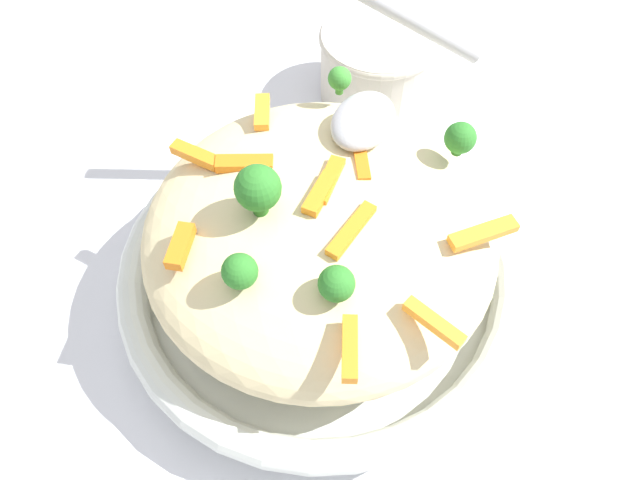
# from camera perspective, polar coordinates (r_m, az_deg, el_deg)

# --- Properties ---
(ground_plane) EXTENTS (2.40, 2.40, 0.00)m
(ground_plane) POSITION_cam_1_polar(r_m,az_deg,el_deg) (0.45, 0.00, -5.05)
(ground_plane) COLOR silver
(serving_bowl) EXTENTS (0.29, 0.29, 0.05)m
(serving_bowl) POSITION_cam_1_polar(r_m,az_deg,el_deg) (0.43, 0.00, -3.33)
(serving_bowl) COLOR silver
(serving_bowl) RESTS_ON ground_plane
(pasta_mound) EXTENTS (0.23, 0.23, 0.08)m
(pasta_mound) POSITION_cam_1_polar(r_m,az_deg,el_deg) (0.38, 0.00, 0.80)
(pasta_mound) COLOR beige
(pasta_mound) RESTS_ON serving_bowl
(carrot_piece_0) EXTENTS (0.03, 0.01, 0.01)m
(carrot_piece_0) POSITION_cam_1_polar(r_m,az_deg,el_deg) (0.35, -1.01, 4.25)
(carrot_piece_0) COLOR orange
(carrot_piece_0) RESTS_ON pasta_mound
(carrot_piece_1) EXTENTS (0.04, 0.02, 0.01)m
(carrot_piece_1) POSITION_cam_1_polar(r_m,az_deg,el_deg) (0.34, 3.08, 0.98)
(carrot_piece_1) COLOR orange
(carrot_piece_1) RESTS_ON pasta_mound
(carrot_piece_2) EXTENTS (0.03, 0.04, 0.01)m
(carrot_piece_2) POSITION_cam_1_polar(r_m,az_deg,el_deg) (0.38, -7.36, 7.39)
(carrot_piece_2) COLOR orange
(carrot_piece_2) RESTS_ON pasta_mound
(carrot_piece_3) EXTENTS (0.04, 0.03, 0.01)m
(carrot_piece_3) POSITION_cam_1_polar(r_m,az_deg,el_deg) (0.38, 3.99, 7.95)
(carrot_piece_3) COLOR orange
(carrot_piece_3) RESTS_ON pasta_mound
(carrot_piece_4) EXTENTS (0.02, 0.04, 0.01)m
(carrot_piece_4) POSITION_cam_1_polar(r_m,az_deg,el_deg) (0.32, 11.02, -7.89)
(carrot_piece_4) COLOR orange
(carrot_piece_4) RESTS_ON pasta_mound
(carrot_piece_5) EXTENTS (0.04, 0.02, 0.01)m
(carrot_piece_5) POSITION_cam_1_polar(r_m,az_deg,el_deg) (0.31, 2.92, -10.49)
(carrot_piece_5) COLOR orange
(carrot_piece_5) RESTS_ON pasta_mound
(carrot_piece_6) EXTENTS (0.01, 0.04, 0.01)m
(carrot_piece_6) POSITION_cam_1_polar(r_m,az_deg,el_deg) (0.39, -11.66, 8.55)
(carrot_piece_6) COLOR orange
(carrot_piece_6) RESTS_ON pasta_mound
(carrot_piece_7) EXTENTS (0.04, 0.01, 0.01)m
(carrot_piece_7) POSITION_cam_1_polar(r_m,az_deg,el_deg) (0.36, 1.57, 5.54)
(carrot_piece_7) COLOR orange
(carrot_piece_7) RESTS_ON pasta_mound
(carrot_piece_8) EXTENTS (0.03, 0.02, 0.01)m
(carrot_piece_8) POSITION_cam_1_polar(r_m,az_deg,el_deg) (0.41, -5.66, 12.33)
(carrot_piece_8) COLOR orange
(carrot_piece_8) RESTS_ON pasta_mound
(carrot_piece_9) EXTENTS (0.04, 0.04, 0.01)m
(carrot_piece_9) POSITION_cam_1_polar(r_m,az_deg,el_deg) (0.36, 15.61, 0.66)
(carrot_piece_9) COLOR orange
(carrot_piece_9) RESTS_ON pasta_mound
(carrot_piece_10) EXTENTS (0.03, 0.02, 0.01)m
(carrot_piece_10) POSITION_cam_1_polar(r_m,az_deg,el_deg) (0.35, -13.43, -0.57)
(carrot_piece_10) COLOR orange
(carrot_piece_10) RESTS_ON pasta_mound
(broccoli_floret_0) EXTENTS (0.02, 0.02, 0.02)m
(broccoli_floret_0) POSITION_cam_1_polar(r_m,az_deg,el_deg) (0.31, 1.62, -4.30)
(broccoli_floret_0) COLOR #296820
(broccoli_floret_0) RESTS_ON pasta_mound
(broccoli_floret_1) EXTENTS (0.02, 0.02, 0.02)m
(broccoli_floret_1) POSITION_cam_1_polar(r_m,az_deg,el_deg) (0.39, 13.49, 9.60)
(broccoli_floret_1) COLOR #296820
(broccoli_floret_1) RESTS_ON pasta_mound
(broccoli_floret_2) EXTENTS (0.02, 0.02, 0.02)m
(broccoli_floret_2) POSITION_cam_1_polar(r_m,az_deg,el_deg) (0.42, 1.92, 15.40)
(broccoli_floret_2) COLOR #377928
(broccoli_floret_2) RESTS_ON pasta_mound
(broccoli_floret_3) EXTENTS (0.02, 0.02, 0.02)m
(broccoli_floret_3) POSITION_cam_1_polar(r_m,az_deg,el_deg) (0.32, -7.81, -3.07)
(broccoli_floret_3) COLOR #296820
(broccoli_floret_3) RESTS_ON pasta_mound
(broccoli_floret_4) EXTENTS (0.03, 0.03, 0.04)m
(broccoli_floret_4) POSITION_cam_1_polar(r_m,az_deg,el_deg) (0.34, -6.06, 4.98)
(broccoli_floret_4) COLOR #296820
(broccoli_floret_4) RESTS_ON pasta_mound
(serving_spoon) EXTENTS (0.13, 0.15, 0.09)m
(serving_spoon) POSITION_cam_1_polar(r_m,az_deg,el_deg) (0.40, 5.18, 15.58)
(serving_spoon) COLOR #B7B7BC
(serving_spoon) RESTS_ON pasta_mound
(companion_bowl) EXTENTS (0.11, 0.11, 0.07)m
(companion_bowl) POSITION_cam_1_polar(r_m,az_deg,el_deg) (0.57, 5.66, 16.82)
(companion_bowl) COLOR beige
(companion_bowl) RESTS_ON ground_plane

